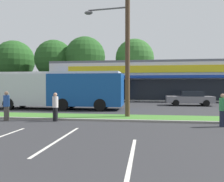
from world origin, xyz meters
TOP-DOWN VIEW (x-y plane):
  - grass_median at (0.00, 14.00)m, footprint 56.00×2.20m
  - curb_lip at (0.00, 12.78)m, footprint 56.00×0.24m
  - parking_stripe_2 at (1.48, 7.99)m, footprint 0.12×4.80m
  - parking_stripe_3 at (4.36, 5.96)m, footprint 0.12×4.80m
  - storefront_building at (5.47, 36.43)m, footprint 27.81×14.21m
  - tree_far_left at (-22.54, 45.04)m, footprint 8.36×8.36m
  - tree_left at (-13.05, 43.24)m, footprint 7.53×7.53m
  - tree_mid_left at (-6.73, 43.04)m, footprint 7.71×7.71m
  - tree_mid at (2.68, 44.04)m, footprint 7.30×7.30m
  - utility_pole at (3.48, 14.20)m, footprint 3.07×2.40m
  - city_bus at (-2.88, 19.11)m, footprint 11.48×2.68m
  - car_0 at (-3.50, 26.01)m, footprint 4.55×2.02m
  - car_2 at (9.31, 24.38)m, footprint 4.70×1.94m
  - pedestrian_near_bench at (8.60, 11.81)m, footprint 0.34×0.34m
  - pedestrian_by_pole at (-3.38, 12.16)m, footprint 0.35×0.35m
  - pedestrian_mid at (-0.43, 12.34)m, footprint 0.33×0.33m

SIDE VIEW (x-z plane):
  - parking_stripe_2 at x=1.48m, z-range 0.00..0.01m
  - parking_stripe_3 at x=4.36m, z-range 0.00..0.01m
  - grass_median at x=0.00m, z-range 0.00..0.12m
  - curb_lip at x=0.00m, z-range 0.00..0.12m
  - car_2 at x=9.31m, z-range 0.02..1.50m
  - car_0 at x=-3.50m, z-range 0.03..1.50m
  - pedestrian_mid at x=-0.43m, z-range 0.00..1.66m
  - pedestrian_near_bench at x=8.60m, z-range 0.00..1.67m
  - pedestrian_by_pole at x=-3.38m, z-range 0.00..1.73m
  - city_bus at x=-2.88m, z-range 0.14..3.39m
  - storefront_building at x=5.47m, z-range 0.00..5.41m
  - utility_pole at x=3.48m, z-range 0.34..10.06m
  - tree_left at x=-13.05m, z-range 1.72..12.70m
  - tree_mid at x=2.68m, z-range 1.79..12.69m
  - tree_far_left at x=-22.54m, z-range 1.53..12.97m
  - tree_mid_left at x=-6.73m, z-range 1.83..13.24m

